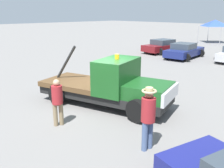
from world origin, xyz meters
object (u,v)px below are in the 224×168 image
parked_car_navy (184,51)px  canopy_tent_blue (215,23)px  person_near_truck (148,114)px  tow_truck (111,86)px  parked_car_maroon (164,46)px  person_at_hood (57,99)px  traffic_cone (168,85)px

parked_car_navy → canopy_tent_blue: canopy_tent_blue is taller
person_near_truck → canopy_tent_blue: size_ratio=0.63×
tow_truck → parked_car_navy: bearing=90.6°
parked_car_maroon → person_at_hood: bearing=-151.2°
person_at_hood → canopy_tent_blue: 29.67m
tow_truck → parked_car_navy: size_ratio=1.32×
parked_car_navy → traffic_cone: bearing=-160.4°
parked_car_maroon → tow_truck: bearing=-147.6°
person_near_truck → parked_car_maroon: (-10.27, 15.91, -0.49)m
parked_car_navy → person_at_hood: bearing=-171.6°
tow_truck → person_near_truck: bearing=-43.9°
canopy_tent_blue → person_at_hood: bearing=-75.9°
tow_truck → canopy_tent_blue: (-7.19, 26.04, 1.64)m
parked_car_maroon → traffic_cone: bearing=-138.4°
traffic_cone → person_near_truck: bearing=-62.3°
parked_car_maroon → parked_car_navy: (3.05, -1.33, -0.00)m
traffic_cone → tow_truck: bearing=-96.1°
person_at_hood → parked_car_navy: size_ratio=0.36×
tow_truck → traffic_cone: bearing=67.5°
person_at_hood → canopy_tent_blue: bearing=123.2°
canopy_tent_blue → tow_truck: bearing=-74.6°
person_near_truck → traffic_cone: 6.29m
person_near_truck → parked_car_navy: bearing=121.3°
person_near_truck → parked_car_navy: person_near_truck is taller
tow_truck → canopy_tent_blue: size_ratio=2.03×
person_near_truck → parked_car_maroon: person_near_truck is taller
tow_truck → parked_car_maroon: bearing=99.8°
person_at_hood → traffic_cone: (0.36, 6.49, -0.74)m
person_at_hood → parked_car_maroon: (-7.02, 16.88, -0.34)m
canopy_tent_blue → person_near_truck: bearing=-69.3°
canopy_tent_blue → traffic_cone: (7.60, -22.24, -2.30)m
parked_car_maroon → parked_car_navy: size_ratio=1.05×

